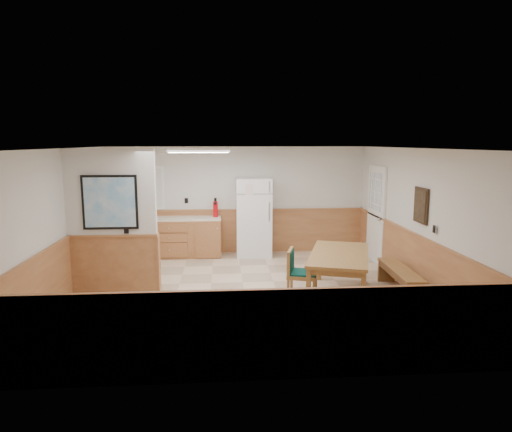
{
  "coord_description": "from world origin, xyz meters",
  "views": [
    {
      "loc": [
        -0.36,
        -7.66,
        2.6
      ],
      "look_at": [
        0.24,
        0.4,
        1.29
      ],
      "focal_mm": 32.0,
      "sensor_mm": 36.0,
      "label": 1
    }
  ],
  "objects": [
    {
      "name": "partition_wall",
      "position": [
        -2.25,
        0.19,
        1.23
      ],
      "size": [
        1.5,
        0.2,
        2.5
      ],
      "color": "silver",
      "rests_on": "ground"
    },
    {
      "name": "right_wall",
      "position": [
        3.0,
        0.0,
        1.25
      ],
      "size": [
        0.02,
        6.0,
        2.5
      ],
      "primitive_type": "cube",
      "color": "silver",
      "rests_on": "ground"
    },
    {
      "name": "wainscot_right",
      "position": [
        2.98,
        0.0,
        0.5
      ],
      "size": [
        0.04,
        6.0,
        1.0
      ],
      "primitive_type": "cube",
      "color": "#B97E4A",
      "rests_on": "ground"
    },
    {
      "name": "wainscot_back",
      "position": [
        0.0,
        2.98,
        0.5
      ],
      "size": [
        6.0,
        0.04,
        1.0
      ],
      "primitive_type": "cube",
      "color": "#B97E4A",
      "rests_on": "ground"
    },
    {
      "name": "wainscot_left",
      "position": [
        -2.98,
        0.0,
        0.5
      ],
      "size": [
        0.04,
        6.0,
        1.0
      ],
      "primitive_type": "cube",
      "color": "#B97E4A",
      "rests_on": "ground"
    },
    {
      "name": "dining_chair",
      "position": [
        0.86,
        -0.4,
        0.49
      ],
      "size": [
        0.76,
        0.61,
        0.85
      ],
      "rotation": [
        0.0,
        0.0,
        -0.28
      ],
      "color": "#A1773B",
      "rests_on": "ground"
    },
    {
      "name": "dining_table",
      "position": [
        1.6,
        -0.31,
        0.66
      ],
      "size": [
        1.46,
        2.07,
        0.75
      ],
      "rotation": [
        0.0,
        0.0,
        -0.31
      ],
      "color": "#A1773B",
      "rests_on": "ground"
    },
    {
      "name": "ground",
      "position": [
        0.0,
        0.0,
        0.0
      ],
      "size": [
        6.0,
        6.0,
        0.0
      ],
      "primitive_type": "plane",
      "color": "beige",
      "rests_on": "ground"
    },
    {
      "name": "ceiling",
      "position": [
        0.0,
        0.0,
        2.5
      ],
      "size": [
        6.0,
        6.0,
        0.02
      ],
      "primitive_type": "cube",
      "color": "white",
      "rests_on": "back_wall"
    },
    {
      "name": "soap_bottle",
      "position": [
        -2.18,
        2.72,
        1.01
      ],
      "size": [
        0.08,
        0.08,
        0.23
      ],
      "primitive_type": "cylinder",
      "rotation": [
        0.0,
        0.0,
        0.17
      ],
      "color": "green",
      "rests_on": "kitchen_counter"
    },
    {
      "name": "exterior_door",
      "position": [
        2.96,
        1.9,
        1.05
      ],
      "size": [
        0.07,
        1.02,
        2.15
      ],
      "color": "white",
      "rests_on": "ground"
    },
    {
      "name": "kitchen_window",
      "position": [
        -2.1,
        2.98,
        1.55
      ],
      "size": [
        0.8,
        0.04,
        1.0
      ],
      "color": "white",
      "rests_on": "back_wall"
    },
    {
      "name": "left_wall",
      "position": [
        -3.0,
        0.0,
        1.25
      ],
      "size": [
        0.02,
        6.0,
        2.5
      ],
      "primitive_type": "cube",
      "color": "silver",
      "rests_on": "ground"
    },
    {
      "name": "fluorescent_fixture",
      "position": [
        -0.8,
        1.3,
        2.45
      ],
      "size": [
        1.2,
        0.3,
        0.09
      ],
      "color": "white",
      "rests_on": "ceiling"
    },
    {
      "name": "fire_extinguisher",
      "position": [
        -0.52,
        2.71,
        1.09
      ],
      "size": [
        0.11,
        0.11,
        0.44
      ],
      "rotation": [
        0.0,
        0.0,
        0.01
      ],
      "color": "red",
      "rests_on": "kitchen_counter"
    },
    {
      "name": "back_wall",
      "position": [
        0.0,
        3.0,
        1.25
      ],
      "size": [
        6.0,
        0.02,
        2.5
      ],
      "primitive_type": "cube",
      "color": "silver",
      "rests_on": "ground"
    },
    {
      "name": "kitchen_counter",
      "position": [
        -1.21,
        2.68,
        0.46
      ],
      "size": [
        2.2,
        0.61,
        1.0
      ],
      "color": "#AD6B3D",
      "rests_on": "ground"
    },
    {
      "name": "dining_bench",
      "position": [
        2.69,
        -0.27,
        0.34
      ],
      "size": [
        0.41,
        1.57,
        0.45
      ],
      "rotation": [
        0.0,
        0.0,
        -0.04
      ],
      "color": "#A1773B",
      "rests_on": "ground"
    },
    {
      "name": "wall_painting",
      "position": [
        2.97,
        -0.3,
        1.55
      ],
      "size": [
        0.04,
        0.5,
        0.6
      ],
      "color": "black",
      "rests_on": "right_wall"
    },
    {
      "name": "refrigerator",
      "position": [
        0.35,
        2.63,
        0.9
      ],
      "size": [
        0.8,
        0.73,
        1.8
      ],
      "rotation": [
        0.0,
        0.0,
        -0.02
      ],
      "color": "white",
      "rests_on": "ground"
    }
  ]
}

